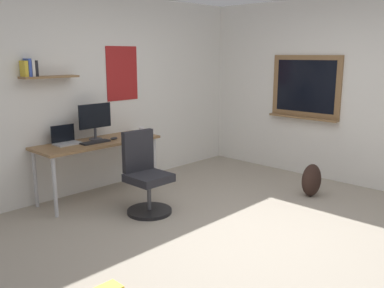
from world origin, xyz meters
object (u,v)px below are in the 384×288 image
at_px(desk, 98,147).
at_px(office_chair, 146,178).
at_px(coffee_mug, 142,131).
at_px(laptop, 66,139).
at_px(keyboard, 95,142).
at_px(monitor_primary, 95,119).
at_px(backpack, 311,180).
at_px(computer_mouse, 114,138).

xyz_separation_m(desk, office_chair, (0.08, -0.84, -0.26)).
bearing_deg(office_chair, coffee_mug, 52.47).
height_order(desk, office_chair, office_chair).
distance_m(office_chair, laptop, 1.14).
bearing_deg(keyboard, desk, 42.69).
height_order(office_chair, monitor_primary, monitor_primary).
height_order(desk, keyboard, keyboard).
relative_size(desk, keyboard, 4.33).
distance_m(desk, office_chair, 0.88).
bearing_deg(office_chair, backpack, -31.55).
height_order(coffee_mug, backpack, coffee_mug).
relative_size(office_chair, computer_mouse, 9.13).
bearing_deg(desk, computer_mouse, -20.29).
distance_m(desk, coffee_mug, 0.71).
relative_size(office_chair, laptop, 3.06).
distance_m(laptop, coffee_mug, 1.07).
relative_size(keyboard, coffee_mug, 4.02).
bearing_deg(monitor_primary, desk, -112.90).
relative_size(laptop, monitor_primary, 0.67).
xyz_separation_m(laptop, coffee_mug, (1.06, -0.17, -0.01)).
bearing_deg(laptop, desk, -21.64).
xyz_separation_m(desk, computer_mouse, (0.20, -0.07, 0.09)).
xyz_separation_m(monitor_primary, computer_mouse, (0.16, -0.17, -0.25)).
bearing_deg(keyboard, laptop, 142.27).
relative_size(office_chair, coffee_mug, 10.33).
bearing_deg(office_chair, monitor_primary, 92.19).
xyz_separation_m(keyboard, backpack, (2.00, -1.90, -0.53)).
xyz_separation_m(office_chair, keyboard, (-0.16, 0.76, 0.34)).
bearing_deg(coffee_mug, office_chair, -127.53).
bearing_deg(backpack, office_chair, 148.45).
bearing_deg(backpack, laptop, 137.16).
bearing_deg(coffee_mug, monitor_primary, 169.82).
height_order(office_chair, laptop, laptop).
bearing_deg(computer_mouse, desk, 159.71).
height_order(office_chair, backpack, office_chair).
bearing_deg(backpack, keyboard, 136.51).
bearing_deg(computer_mouse, keyboard, 180.00).
bearing_deg(computer_mouse, laptop, 158.84).
distance_m(laptop, keyboard, 0.36).
relative_size(laptop, keyboard, 0.84).
bearing_deg(laptop, monitor_primary, -6.86).
xyz_separation_m(monitor_primary, keyboard, (-0.12, -0.17, -0.26)).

